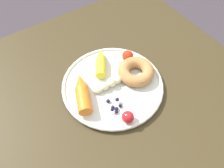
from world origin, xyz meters
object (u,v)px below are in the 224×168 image
banana (111,83)px  carrot_orange (82,92)px  tomato_near (128,56)px  donut (136,72)px  plate (112,85)px  carrot_yellow (101,62)px  blueberry_pile (114,106)px  dining_table (101,108)px  tomato_mid (128,117)px

banana → carrot_orange: 0.10m
tomato_near → donut: bearing=76.2°
plate → carrot_yellow: (-0.01, -0.08, 0.02)m
plate → carrot_yellow: 0.09m
donut → banana: bearing=-5.8°
donut → blueberry_pile: size_ratio=2.15×
plate → dining_table: bearing=3.8°
carrot_orange → tomato_near: size_ratio=3.83×
carrot_yellow → tomato_mid: (0.04, 0.22, 0.00)m
plate → tomato_near: tomato_near is taller
banana → carrot_yellow: 0.09m
dining_table → carrot_orange: 0.14m
carrot_orange → blueberry_pile: size_ratio=2.66×
donut → carrot_yellow: bearing=-53.3°
carrot_yellow → tomato_near: size_ratio=3.06×
carrot_yellow → tomato_mid: size_ratio=3.30×
carrot_yellow → tomato_near: (-0.09, 0.03, 0.00)m
donut → tomato_mid: bearing=45.3°
plate → donut: (-0.08, 0.01, 0.02)m
carrot_yellow → banana: bearing=79.7°
dining_table → tomato_near: size_ratio=25.87×
banana → blueberry_pile: bearing=62.9°
plate → banana: (0.00, 0.00, 0.02)m
dining_table → carrot_yellow: carrot_yellow is taller
dining_table → carrot_orange: carrot_orange is taller
blueberry_pile → banana: bearing=-117.1°
dining_table → tomato_mid: tomato_mid is taller
banana → donut: donut is taller
donut → plate: bearing=-8.6°
carrot_orange → tomato_near: carrot_orange is taller
carrot_yellow → dining_table: bearing=56.5°
carrot_orange → donut: 0.19m
donut → tomato_near: (-0.02, -0.07, 0.00)m
dining_table → plate: 0.11m
dining_table → donut: (-0.13, 0.01, 0.12)m
tomato_near → carrot_yellow: bearing=-17.0°
carrot_yellow → blueberry_pile: (0.05, 0.16, -0.01)m
donut → dining_table: bearing=-4.2°
plate → banana: size_ratio=2.48×
tomato_near → tomato_mid: size_ratio=1.08×
carrot_orange → carrot_yellow: (-0.11, -0.07, -0.00)m
dining_table → plate: (-0.05, -0.00, 0.10)m
plate → carrot_orange: carrot_orange is taller
plate → tomato_mid: size_ratio=9.20×
banana → donut: 0.09m
plate → tomato_near: (-0.10, -0.06, 0.02)m
carrot_yellow → tomato_mid: bearing=78.3°
dining_table → tomato_mid: 0.18m
tomato_near → banana: bearing=29.9°
donut → tomato_near: bearing=-103.8°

